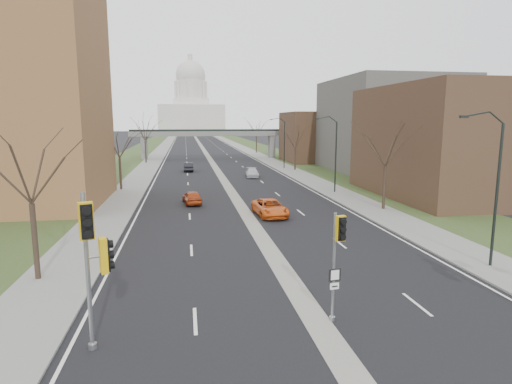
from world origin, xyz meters
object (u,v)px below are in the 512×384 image
object	(u,v)px
signal_pole_median	(338,248)
car_right_near	(270,208)
car_left_near	(192,197)
signal_pole_left	(94,249)
car_left_far	(189,167)
car_right_mid	(252,173)

from	to	relation	value
signal_pole_median	car_right_near	world-z (taller)	signal_pole_median
car_left_near	signal_pole_left	bearing A→B (deg)	75.13
signal_pole_median	car_left_far	distance (m)	56.03
signal_pole_left	car_left_far	distance (m)	56.54
signal_pole_left	car_right_mid	distance (m)	49.05
signal_pole_left	signal_pole_median	distance (m)	9.23
car_left_near	car_right_near	bearing A→B (deg)	128.27
car_left_near	car_right_mid	size ratio (longest dim) A/B	0.90
car_right_near	car_right_mid	world-z (taller)	car_right_near
signal_pole_left	car_right_mid	world-z (taller)	signal_pole_left
signal_pole_median	car_right_mid	world-z (taller)	signal_pole_median
car_left_far	car_right_mid	distance (m)	13.02
signal_pole_median	signal_pole_left	bearing A→B (deg)	175.28
car_left_near	car_right_near	size ratio (longest dim) A/B	0.77
car_right_mid	car_left_far	bearing A→B (deg)	141.03
signal_pole_left	car_left_near	size ratio (longest dim) A/B	1.45
signal_pole_left	car_right_near	world-z (taller)	signal_pole_left
signal_pole_left	car_left_far	size ratio (longest dim) A/B	1.33
car_left_far	signal_pole_left	bearing A→B (deg)	86.09
car_left_far	car_right_mid	bearing A→B (deg)	135.29
signal_pole_left	signal_pole_median	world-z (taller)	signal_pole_left
signal_pole_left	signal_pole_median	xyz separation A→B (m)	(9.19, 0.62, -0.60)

